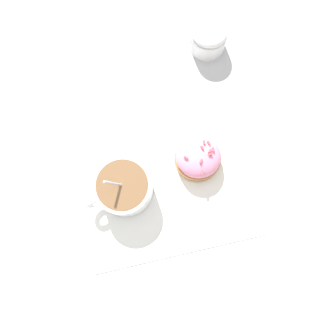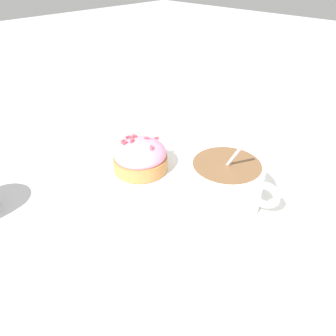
{
  "view_description": "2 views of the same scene",
  "coord_description": "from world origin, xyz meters",
  "views": [
    {
      "loc": [
        -0.02,
        -0.11,
        0.58
      ],
      "look_at": [
        0.01,
        0.01,
        0.03
      ],
      "focal_mm": 35.0,
      "sensor_mm": 36.0,
      "label": 1
    },
    {
      "loc": [
        -0.25,
        0.29,
        0.28
      ],
      "look_at": [
        0.01,
        0.02,
        0.03
      ],
      "focal_mm": 35.0,
      "sensor_mm": 36.0,
      "label": 2
    }
  ],
  "objects": [
    {
      "name": "ground_plane",
      "position": [
        0.0,
        0.0,
        0.0
      ],
      "size": [
        3.0,
        3.0,
        0.0
      ],
      "primitive_type": "plane",
      "color": "#B2B2B7"
    },
    {
      "name": "frosted_pastry",
      "position": [
        0.07,
        0.01,
        0.02
      ],
      "size": [
        0.08,
        0.08,
        0.05
      ],
      "color": "#B2753D",
      "rests_on": "paper_napkin"
    },
    {
      "name": "coffee_cup",
      "position": [
        -0.07,
        -0.01,
        0.03
      ],
      "size": [
        0.12,
        0.1,
        0.1
      ],
      "color": "white",
      "rests_on": "paper_napkin"
    },
    {
      "name": "paper_napkin",
      "position": [
        0.0,
        0.0,
        0.0
      ],
      "size": [
        0.31,
        0.29,
        0.0
      ],
      "color": "white",
      "rests_on": "ground_plane"
    }
  ]
}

